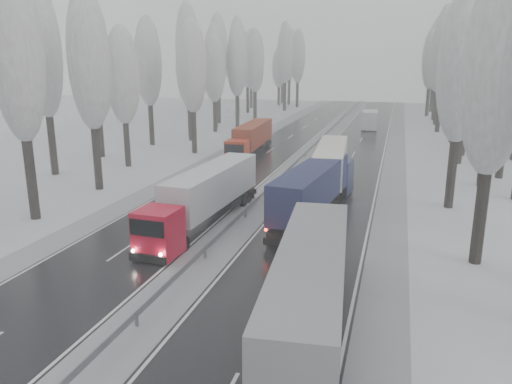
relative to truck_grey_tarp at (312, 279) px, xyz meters
The scene contains 55 objects.
ground 9.56m from the truck_grey_tarp, 142.27° to the right, with size 260.00×260.00×0.00m, color silver.
carriageway_right 24.54m from the truck_grey_tarp, 94.85° to the left, with size 7.50×200.00×0.03m, color black.
carriageway_left 27.50m from the truck_grey_tarp, 117.31° to the left, with size 7.50×200.00×0.03m, color black.
median_slush 25.53m from the truck_grey_tarp, 106.73° to the left, with size 3.00×200.00×0.04m, color #94979B.
shoulder_right 24.63m from the truck_grey_tarp, 83.25° to the left, with size 2.40×200.00×0.04m, color #94979B.
shoulder_left 30.08m from the truck_grey_tarp, 125.74° to the left, with size 2.40×200.00×0.04m, color #94979B.
median_guardrail 25.47m from the truck_grey_tarp, 106.74° to the left, with size 0.12×200.00×0.76m.
tree_16 15.09m from the truck_grey_tarp, 52.36° to the left, with size 3.60×3.60×16.53m.
tree_18 24.02m from the truck_grey_tarp, 71.41° to the left, with size 3.60×3.60×16.58m.
tree_20 32.28m from the truck_grey_tarp, 70.27° to the left, with size 3.60×3.60×15.71m.
tree_22 41.84m from the truck_grey_tarp, 76.34° to the left, with size 3.60×3.60×15.86m.
tree_24 47.81m from the truck_grey_tarp, 76.87° to the left, with size 3.60×3.60×20.49m.
tree_26 57.37m from the truck_grey_tarp, 79.56° to the left, with size 3.60×3.60×18.78m.
tree_27 62.74m from the truck_grey_tarp, 73.73° to the left, with size 3.60×3.60×17.62m.
tree_28 67.68m from the truck_grey_tarp, 82.25° to the left, with size 3.60×3.60×19.62m.
tree_29 72.77m from the truck_grey_tarp, 76.87° to the left, with size 3.60×3.60×18.11m.
tree_30 77.14m from the truck_grey_tarp, 83.07° to the left, with size 3.60×3.60×17.86m.
tree_31 82.02m from the truck_grey_tarp, 79.28° to the left, with size 3.60×3.60×18.58m.
tree_32 84.52m from the truck_grey_tarp, 83.64° to the left, with size 3.60×3.60×17.33m.
tree_33 88.70m from the truck_grey_tarp, 81.91° to the left, with size 3.60×3.60×14.33m.
tree_34 91.49m from the truck_grey_tarp, 84.70° to the left, with size 3.60×3.60×17.63m.
tree_35 96.74m from the truck_grey_tarp, 79.45° to the left, with size 3.60×3.60×18.25m.
tree_36 101.52m from the truck_grey_tarp, 84.48° to the left, with size 3.60×3.60×20.23m.
tree_37 106.14m from the truck_grey_tarp, 80.92° to the left, with size 3.60×3.60×16.37m.
tree_38 112.03m from the truck_grey_tarp, 84.13° to the left, with size 3.60×3.60×17.97m.
tree_39 116.22m from the truck_grey_tarp, 82.95° to the left, with size 3.60×3.60×16.19m.
tree_56 25.92m from the truck_grey_tarp, 155.49° to the left, with size 3.60×3.60×18.12m.
tree_58 30.60m from the truck_grey_tarp, 139.89° to the left, with size 3.60×3.60×17.21m.
tree_59 39.00m from the truck_grey_tarp, 142.75° to the left, with size 3.60×3.60×18.41m.
tree_60 38.65m from the truck_grey_tarp, 131.29° to the left, with size 3.60×3.60×14.84m.
tree_61 45.31m from the truck_grey_tarp, 133.46° to the left, with size 3.60×3.60×13.95m.
tree_62 44.32m from the truck_grey_tarp, 119.18° to the left, with size 3.60×3.60×16.04m.
tree_63 51.89m from the truck_grey_tarp, 124.73° to the left, with size 3.60×3.60×16.88m.
tree_64 54.09m from the truck_grey_tarp, 118.53° to the left, with size 3.60×3.60×15.42m.
tree_65 58.81m from the truck_grey_tarp, 118.20° to the left, with size 3.60×3.60×19.48m.
tree_66 62.59m from the truck_grey_tarp, 114.20° to the left, with size 3.60×3.60×15.23m.
tree_67 66.92m from the truck_grey_tarp, 113.88° to the left, with size 3.60×3.60×17.09m.
tree_68 68.31m from the truck_grey_tarp, 110.64° to the left, with size 3.60×3.60×16.65m.
tree_69 74.00m from the truck_grey_tarp, 113.08° to the left, with size 3.60×3.60×19.35m.
tree_70 77.72m from the truck_grey_tarp, 107.82° to the left, with size 3.60×3.60×17.09m.
tree_71 83.20m from the truck_grey_tarp, 110.12° to the left, with size 3.60×3.60×19.61m.
tree_72 87.24m from the truck_grey_tarp, 107.57° to the left, with size 3.60×3.60×15.11m.
tree_73 92.04m from the truck_grey_tarp, 108.54° to the left, with size 3.60×3.60×17.22m.
tree_74 96.85m from the truck_grey_tarp, 103.44° to the left, with size 3.60×3.60×19.68m.
tree_75 103.07m from the truck_grey_tarp, 107.88° to the left, with size 3.60×3.60×18.60m.
tree_76 105.68m from the truck_grey_tarp, 101.71° to the left, with size 3.60×3.60×18.55m.
tree_77 110.62m from the truck_grey_tarp, 104.14° to the left, with size 3.60×3.60×14.32m.
tree_78 112.90m from the truck_grey_tarp, 102.78° to the left, with size 3.60×3.60×19.55m.
tree_79 117.28m from the truck_grey_tarp, 103.67° to the left, with size 3.60×3.60×17.07m.
truck_grey_tarp is the anchor object (origin of this frame).
truck_blue_box 16.43m from the truck_grey_tarp, 98.82° to the left, with size 4.05×15.30×3.89m.
truck_cream_box 26.11m from the truck_grey_tarp, 95.84° to the left, with size 3.53×15.31×3.90m.
box_truck_distant 67.28m from the truck_grey_tarp, 91.48° to the left, with size 2.90×8.24×3.03m.
truck_red_white 15.78m from the truck_grey_tarp, 127.54° to the left, with size 3.13×14.90×3.80m.
truck_red_red 40.92m from the truck_grey_tarp, 110.00° to the left, with size 3.03×14.57×3.71m.
Camera 1 is at (10.29, -13.24, 11.19)m, focal length 35.00 mm.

